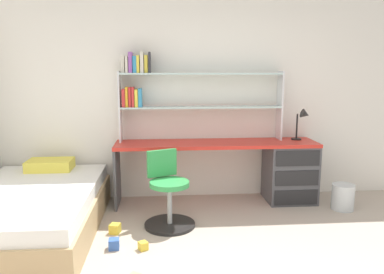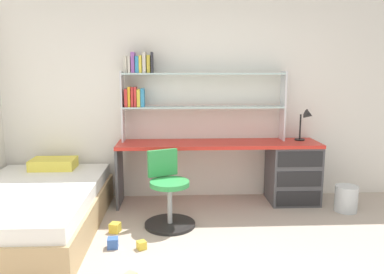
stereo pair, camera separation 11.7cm
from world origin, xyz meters
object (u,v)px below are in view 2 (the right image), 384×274
at_px(bookshelf_hutch, 176,88).
at_px(waste_bin, 346,199).
at_px(bed_platform, 32,209).
at_px(toy_block_yellow_3, 142,245).
at_px(swivel_chair, 169,197).
at_px(toy_block_yellow_5, 115,228).
at_px(desk_lamp, 307,120).
at_px(toy_block_blue_1, 113,243).
at_px(desk, 272,168).

bearing_deg(bookshelf_hutch, waste_bin, -14.54).
xyz_separation_m(bed_platform, toy_block_yellow_3, (1.11, -0.45, -0.18)).
height_order(swivel_chair, toy_block_yellow_3, swivel_chair).
relative_size(waste_bin, toy_block_yellow_5, 3.14).
bearing_deg(desk_lamp, toy_block_yellow_5, -158.45).
distance_m(desk_lamp, toy_block_blue_1, 2.62).
bearing_deg(bed_platform, waste_bin, 6.34).
height_order(bookshelf_hutch, desk_lamp, bookshelf_hutch).
relative_size(desk_lamp, swivel_chair, 0.50).
bearing_deg(bookshelf_hutch, toy_block_yellow_3, -104.03).
height_order(desk, toy_block_yellow_3, desk).
relative_size(bed_platform, toy_block_yellow_3, 27.22).
bearing_deg(bed_platform, desk, 15.69).
distance_m(bookshelf_hutch, toy_block_yellow_5, 1.74).
height_order(bed_platform, toy_block_yellow_5, bed_platform).
height_order(toy_block_yellow_3, toy_block_yellow_5, toy_block_yellow_5).
bearing_deg(swivel_chair, toy_block_yellow_3, -113.89).
height_order(bookshelf_hutch, toy_block_blue_1, bookshelf_hutch).
relative_size(desk_lamp, bed_platform, 0.19).
bearing_deg(bookshelf_hutch, toy_block_blue_1, -114.70).
relative_size(bed_platform, toy_block_yellow_5, 21.34).
bearing_deg(bed_platform, toy_block_blue_1, -25.94).
relative_size(swivel_chair, toy_block_yellow_3, 10.42).
height_order(waste_bin, toy_block_yellow_5, waste_bin).
xyz_separation_m(desk_lamp, toy_block_yellow_3, (-1.88, -1.23, -0.96)).
xyz_separation_m(desk, swivel_chair, (-1.24, -0.64, -0.12)).
distance_m(bookshelf_hutch, bed_platform, 2.03).
height_order(bed_platform, waste_bin, bed_platform).
bearing_deg(waste_bin, bed_platform, -173.66).
xyz_separation_m(desk_lamp, bed_platform, (-2.99, -0.78, -0.77)).
bearing_deg(toy_block_yellow_3, desk, 38.57).
bearing_deg(toy_block_yellow_3, toy_block_yellow_5, 128.06).
bearing_deg(toy_block_yellow_5, bed_platform, 174.59).
distance_m(desk, toy_block_blue_1, 2.11).
relative_size(desk_lamp, toy_block_yellow_3, 5.22).
xyz_separation_m(waste_bin, toy_block_yellow_5, (-2.52, -0.45, -0.10)).
distance_m(waste_bin, toy_block_blue_1, 2.62).
height_order(swivel_chair, toy_block_blue_1, swivel_chair).
distance_m(swivel_chair, waste_bin, 2.02).
bearing_deg(desk_lamp, bookshelf_hutch, 176.78).
relative_size(desk, swivel_chair, 3.11).
bearing_deg(desk, bed_platform, -164.31).
bearing_deg(bed_platform, toy_block_yellow_3, -22.01).
relative_size(bookshelf_hutch, waste_bin, 6.59).
bearing_deg(desk, swivel_chair, -152.57).
height_order(desk_lamp, swivel_chair, desk_lamp).
bearing_deg(toy_block_yellow_5, toy_block_blue_1, -84.77).
relative_size(toy_block_blue_1, toy_block_yellow_5, 0.99).
height_order(desk_lamp, bed_platform, desk_lamp).
bearing_deg(toy_block_yellow_3, swivel_chair, 66.11).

